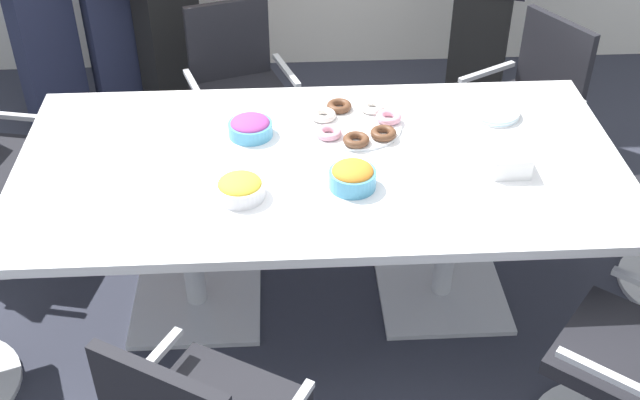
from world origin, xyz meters
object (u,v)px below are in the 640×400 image
conference_table (320,185)px  snack_bowl_chips_orange (353,176)px  office_chair_0 (240,103)px  snack_bowl_chips_yellow (240,188)px  office_chair_6 (523,119)px  napkin_pile (509,162)px  snack_bowl_candy_mix (250,127)px  plate_stack (495,113)px  donut_platter (356,123)px

conference_table → snack_bowl_chips_orange: size_ratio=13.48×
office_chair_0 → snack_bowl_chips_yellow: (0.06, -1.31, 0.38)m
conference_table → snack_bowl_chips_yellow: bearing=-143.0°
office_chair_6 → napkin_pile: (-0.37, -0.96, 0.39)m
snack_bowl_candy_mix → plate_stack: size_ratio=0.87×
donut_platter → napkin_pile: bearing=-32.6°
office_chair_0 → snack_bowl_chips_orange: size_ratio=5.11×
snack_bowl_chips_yellow → napkin_pile: (1.03, 0.11, 0.00)m
donut_platter → napkin_pile: (0.56, -0.36, 0.02)m
plate_stack → napkin_pile: size_ratio=1.47×
donut_platter → plate_stack: (0.60, 0.06, -0.00)m
plate_stack → napkin_pile: 0.42m
snack_bowl_candy_mix → napkin_pile: bearing=-17.6°
office_chair_0 → snack_bowl_chips_orange: office_chair_0 is taller
napkin_pile → snack_bowl_chips_yellow: bearing=-173.8°
snack_bowl_candy_mix → donut_platter: size_ratio=0.47×
plate_stack → donut_platter: bearing=-174.3°
office_chair_0 → plate_stack: (1.13, -0.78, 0.36)m
office_chair_6 → napkin_pile: bearing=129.6°
conference_table → plate_stack: plate_stack is taller
snack_bowl_chips_yellow → office_chair_0: bearing=92.5°
office_chair_0 → office_chair_6: size_ratio=1.00×
office_chair_0 → office_chair_6: (1.46, -0.24, 0.00)m
office_chair_0 → napkin_pile: bearing=114.1°
conference_table → office_chair_0: 1.16m
snack_bowl_candy_mix → office_chair_6: bearing=25.1°
plate_stack → snack_bowl_chips_yellow: bearing=-153.7°
conference_table → donut_platter: 0.32m
conference_table → snack_bowl_chips_yellow: (-0.31, -0.23, 0.17)m
snack_bowl_candy_mix → plate_stack: (1.04, 0.10, -0.03)m
office_chair_0 → plate_stack: 1.42m
napkin_pile → conference_table: bearing=170.6°
snack_bowl_chips_yellow → donut_platter: 0.67m
office_chair_0 → snack_bowl_candy_mix: size_ratio=4.96×
snack_bowl_chips_yellow → donut_platter: (0.47, 0.47, -0.02)m
conference_table → snack_bowl_candy_mix: bearing=144.3°
snack_bowl_chips_orange → plate_stack: size_ratio=0.85×
snack_bowl_chips_orange → donut_platter: 0.43m
snack_bowl_candy_mix → donut_platter: snack_bowl_candy_mix is taller
office_chair_6 → plate_stack: size_ratio=4.33×
office_chair_0 → napkin_pile: 1.66m
snack_bowl_chips_yellow → plate_stack: (1.08, 0.53, -0.03)m
snack_bowl_chips_orange → office_chair_0: bearing=110.5°
snack_bowl_chips_orange → napkin_pile: snack_bowl_chips_orange is taller
conference_table → office_chair_6: size_ratio=2.64×
conference_table → snack_bowl_candy_mix: (-0.28, 0.20, 0.17)m
snack_bowl_chips_yellow → napkin_pile: size_ratio=1.29×
donut_platter → plate_stack: bearing=5.7°
office_chair_0 → snack_bowl_chips_orange: 1.41m
office_chair_0 → donut_platter: bearing=104.0°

